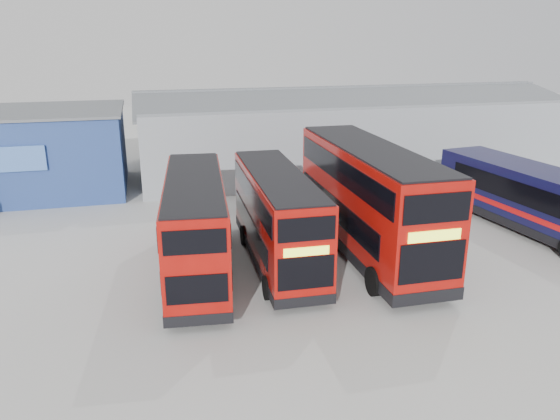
% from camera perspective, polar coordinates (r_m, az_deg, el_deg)
% --- Properties ---
extents(ground_plane, '(120.00, 120.00, 0.00)m').
position_cam_1_polar(ground_plane, '(21.41, 5.60, -8.68)').
color(ground_plane, '#A5A5A0').
rests_on(ground_plane, ground).
extents(office_block, '(12.30, 8.32, 5.12)m').
position_cam_1_polar(office_block, '(37.36, -25.28, 5.52)').
color(office_block, navy).
rests_on(office_block, ground).
extents(maintenance_shed, '(30.50, 12.00, 5.89)m').
position_cam_1_polar(maintenance_shed, '(41.26, 7.00, 8.20)').
color(maintenance_shed, gray).
rests_on(maintenance_shed, ground).
extents(double_decker_left, '(3.23, 9.86, 4.10)m').
position_cam_1_polar(double_decker_left, '(22.43, -8.79, -1.86)').
color(double_decker_left, '#9C0D08').
rests_on(double_decker_left, ground).
extents(double_decker_centre, '(2.63, 9.60, 4.03)m').
position_cam_1_polar(double_decker_centre, '(23.29, -0.28, -0.97)').
color(double_decker_centre, '#9C0D08').
rests_on(double_decker_centre, ground).
extents(double_decker_right, '(3.03, 11.66, 4.91)m').
position_cam_1_polar(double_decker_right, '(24.52, 9.23, 0.86)').
color(double_decker_right, '#9C0D08').
rests_on(double_decker_right, ground).
extents(single_decker_blue, '(4.24, 12.16, 3.23)m').
position_cam_1_polar(single_decker_blue, '(29.79, 25.30, 0.73)').
color(single_decker_blue, '#0B1033').
rests_on(single_decker_blue, ground).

